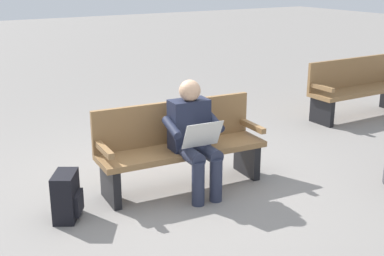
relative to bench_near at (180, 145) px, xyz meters
name	(u,v)px	position (x,y,z in m)	size (l,w,h in m)	color
ground_plane	(183,187)	(0.01, 0.07, -0.46)	(40.00, 40.00, 0.00)	gray
bench_near	(180,145)	(0.00, 0.00, 0.00)	(1.83, 0.61, 0.90)	olive
person_seated	(194,135)	(-0.03, 0.24, 0.17)	(0.59, 0.59, 1.18)	#1E2338
backpack	(67,197)	(1.28, 0.13, -0.24)	(0.35, 0.39, 0.45)	black
bench_far	(357,87)	(-3.74, -0.94, 0.00)	(1.80, 0.49, 0.90)	olive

